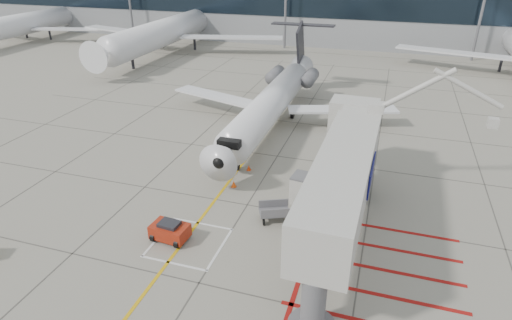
% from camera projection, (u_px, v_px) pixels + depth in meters
% --- Properties ---
extents(ground_plane, '(260.00, 260.00, 0.00)m').
position_uv_depth(ground_plane, '(226.00, 239.00, 25.96)').
color(ground_plane, gray).
rests_on(ground_plane, ground).
extents(regional_jet, '(24.44, 30.77, 8.04)m').
position_uv_depth(regional_jet, '(264.00, 95.00, 38.29)').
color(regional_jet, white).
rests_on(regional_jet, ground_plane).
extents(jet_bridge, '(9.66, 19.67, 7.79)m').
position_uv_depth(jet_bridge, '(341.00, 188.00, 23.74)').
color(jet_bridge, beige).
rests_on(jet_bridge, ground_plane).
extents(pushback_tug, '(2.32, 1.57, 1.29)m').
position_uv_depth(pushback_tug, '(170.00, 230.00, 25.64)').
color(pushback_tug, '#A3240F').
rests_on(pushback_tug, ground_plane).
extents(baggage_cart, '(2.29, 1.92, 1.24)m').
position_uv_depth(baggage_cart, '(275.00, 212.00, 27.49)').
color(baggage_cart, slate).
rests_on(baggage_cart, ground_plane).
extents(ground_power_unit, '(2.72, 1.80, 2.02)m').
position_uv_depth(ground_power_unit, '(310.00, 190.00, 29.15)').
color(ground_power_unit, beige).
rests_on(ground_power_unit, ground_plane).
extents(cone_nose, '(0.36, 0.36, 0.50)m').
position_uv_depth(cone_nose, '(234.00, 184.00, 31.48)').
color(cone_nose, '#FC500D').
rests_on(cone_nose, ground_plane).
extents(cone_side, '(0.32, 0.32, 0.44)m').
position_uv_depth(cone_side, '(249.00, 168.00, 33.82)').
color(cone_side, '#ED3D0C').
rests_on(cone_side, ground_plane).
extents(terminal_building, '(180.00, 28.00, 14.00)m').
position_uv_depth(terminal_building, '(410.00, 0.00, 79.79)').
color(terminal_building, gray).
rests_on(terminal_building, ground_plane).
extents(terminal_glass_band, '(180.00, 0.10, 6.00)m').
position_uv_depth(terminal_glass_band, '(412.00, 2.00, 67.37)').
color(terminal_glass_band, black).
rests_on(terminal_glass_band, ground_plane).
extents(bg_aircraft_a, '(33.50, 37.22, 11.17)m').
position_uv_depth(bg_aircraft_a, '(25.00, 9.00, 78.08)').
color(bg_aircraft_a, silver).
rests_on(bg_aircraft_a, ground_plane).
extents(bg_aircraft_b, '(37.09, 41.22, 12.36)m').
position_uv_depth(bg_aircraft_b, '(170.00, 13.00, 69.81)').
color(bg_aircraft_b, silver).
rests_on(bg_aircraft_b, ground_plane).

